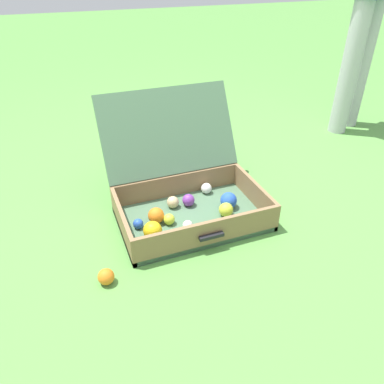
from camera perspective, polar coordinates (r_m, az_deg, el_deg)
ground_plane at (r=1.85m, az=1.27°, el=-2.88°), size 16.00×16.00×0.00m
open_suitcase at (r=1.79m, az=-1.12°, el=0.26°), size 0.68×0.68×0.52m
stray_ball_on_grass at (r=1.50m, az=-13.01°, el=-12.51°), size 0.06×0.06×0.06m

